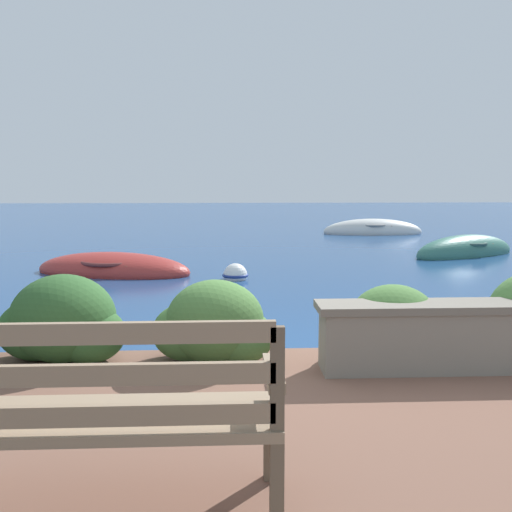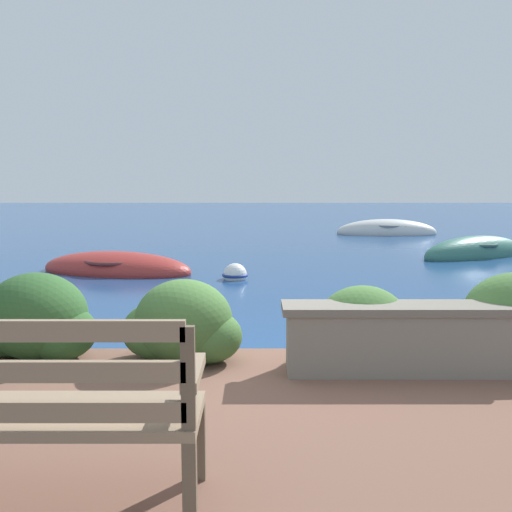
{
  "view_description": "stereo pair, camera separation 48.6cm",
  "coord_description": "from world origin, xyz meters",
  "px_view_note": "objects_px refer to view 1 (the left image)",
  "views": [
    {
      "loc": [
        -0.59,
        -4.96,
        1.72
      ],
      "look_at": [
        -0.09,
        5.39,
        0.35
      ],
      "focal_mm": 40.0,
      "sensor_mm": 36.0,
      "label": 1
    },
    {
      "loc": [
        -0.1,
        -4.97,
        1.72
      ],
      "look_at": [
        -0.09,
        5.39,
        0.35
      ],
      "focal_mm": 40.0,
      "sensor_mm": 36.0,
      "label": 2
    }
  ],
  "objects_px": {
    "rowboat_mid": "(465,252)",
    "mooring_buoy": "(235,275)",
    "rowboat_nearest": "(113,270)",
    "rowboat_far": "(373,232)",
    "park_bench": "(115,411)"
  },
  "relations": [
    {
      "from": "park_bench",
      "to": "rowboat_far",
      "type": "bearing_deg",
      "value": 64.03
    },
    {
      "from": "rowboat_nearest",
      "to": "mooring_buoy",
      "type": "distance_m",
      "value": 2.39
    },
    {
      "from": "park_bench",
      "to": "rowboat_mid",
      "type": "relative_size",
      "value": 0.48
    },
    {
      "from": "rowboat_far",
      "to": "rowboat_nearest",
      "type": "bearing_deg",
      "value": -129.34
    },
    {
      "from": "park_bench",
      "to": "rowboat_mid",
      "type": "distance_m",
      "value": 12.03
    },
    {
      "from": "rowboat_mid",
      "to": "mooring_buoy",
      "type": "xyz_separation_m",
      "value": [
        -5.37,
        -3.0,
        0.0
      ]
    },
    {
      "from": "rowboat_mid",
      "to": "mooring_buoy",
      "type": "bearing_deg",
      "value": -178.68
    },
    {
      "from": "rowboat_far",
      "to": "mooring_buoy",
      "type": "height_order",
      "value": "rowboat_far"
    },
    {
      "from": "rowboat_far",
      "to": "mooring_buoy",
      "type": "bearing_deg",
      "value": -116.08
    },
    {
      "from": "mooring_buoy",
      "to": "rowboat_nearest",
      "type": "bearing_deg",
      "value": 161.57
    },
    {
      "from": "park_bench",
      "to": "rowboat_nearest",
      "type": "distance_m",
      "value": 8.36
    },
    {
      "from": "rowboat_mid",
      "to": "park_bench",
      "type": "bearing_deg",
      "value": -147.78
    },
    {
      "from": "park_bench",
      "to": "rowboat_nearest",
      "type": "height_order",
      "value": "park_bench"
    },
    {
      "from": "rowboat_nearest",
      "to": "rowboat_far",
      "type": "height_order",
      "value": "rowboat_far"
    },
    {
      "from": "rowboat_nearest",
      "to": "rowboat_mid",
      "type": "relative_size",
      "value": 1.04
    }
  ]
}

